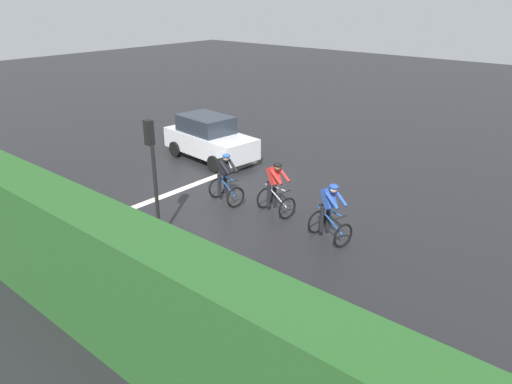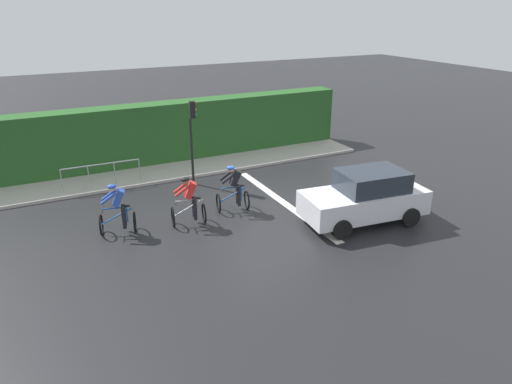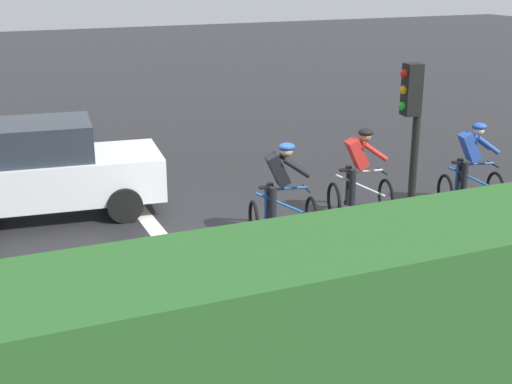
{
  "view_description": "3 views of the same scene",
  "coord_description": "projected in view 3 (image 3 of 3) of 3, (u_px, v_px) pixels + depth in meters",
  "views": [
    {
      "loc": [
        10.62,
        11.11,
        6.35
      ],
      "look_at": [
        0.41,
        2.43,
        0.8
      ],
      "focal_mm": 34.09,
      "sensor_mm": 36.0,
      "label": 1
    },
    {
      "loc": [
        -13.43,
        6.94,
        6.77
      ],
      "look_at": [
        -0.71,
        0.55,
        0.95
      ],
      "focal_mm": 32.48,
      "sensor_mm": 36.0,
      "label": 2
    },
    {
      "loc": [
        10.39,
        -3.85,
        4.53
      ],
      "look_at": [
        0.02,
        0.58,
        0.8
      ],
      "focal_mm": 49.38,
      "sensor_mm": 36.0,
      "label": 3
    }
  ],
  "objects": [
    {
      "name": "ground_plane",
      "position": [
        224.0,
        241.0,
        11.93
      ],
      "size": [
        80.0,
        80.0,
        0.0
      ],
      "primitive_type": "plane",
      "color": "black"
    },
    {
      "name": "road_marking_stop_line",
      "position": [
        171.0,
        249.0,
        11.58
      ],
      "size": [
        7.0,
        0.3,
        0.01
      ],
      "primitive_type": "cube",
      "color": "silver",
      "rests_on": "ground"
    },
    {
      "name": "cyclist_lead",
      "position": [
        471.0,
        168.0,
        13.29
      ],
      "size": [
        0.92,
        1.21,
        1.66
      ],
      "color": "black",
      "rests_on": "ground"
    },
    {
      "name": "cyclist_second",
      "position": [
        359.0,
        175.0,
        12.83
      ],
      "size": [
        0.86,
        1.18,
        1.66
      ],
      "color": "black",
      "rests_on": "ground"
    },
    {
      "name": "cyclist_mid",
      "position": [
        281.0,
        193.0,
        11.85
      ],
      "size": [
        0.87,
        1.19,
        1.66
      ],
      "color": "black",
      "rests_on": "ground"
    },
    {
      "name": "car_white",
      "position": [
        44.0,
        169.0,
        12.92
      ],
      "size": [
        2.22,
        4.26,
        1.76
      ],
      "color": "silver",
      "rests_on": "ground"
    },
    {
      "name": "traffic_light_near_crossing",
      "position": [
        410.0,
        152.0,
        8.87
      ],
      "size": [
        0.22,
        0.31,
        3.34
      ],
      "color": "black",
      "rests_on": "ground"
    }
  ]
}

